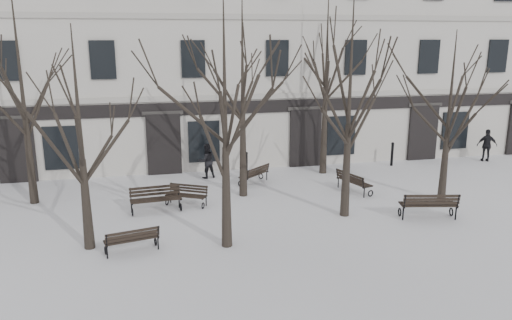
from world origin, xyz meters
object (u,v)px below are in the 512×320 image
object	(u,v)px
bench_1	(132,239)
bench_2	(429,204)
tree_1	(225,95)
tree_3	(451,97)
bench_3	(187,194)
tree_0	(78,113)
tree_2	(351,78)
bench_5	(353,181)
bench_4	(255,174)
bench_0	(156,198)

from	to	relation	value
bench_1	bench_2	size ratio (longest dim) A/B	0.81
tree_1	tree_3	distance (m)	9.50
bench_2	bench_3	distance (m)	9.05
tree_0	tree_2	size ratio (longest dim) A/B	0.84
tree_2	bench_1	distance (m)	9.01
bench_2	bench_3	world-z (taller)	bench_2
tree_2	bench_5	size ratio (longest dim) A/B	4.37
tree_2	bench_3	distance (m)	7.61
tree_1	bench_2	world-z (taller)	tree_1
bench_3	bench_4	xyz separation A→B (m)	(3.21, 2.30, 0.01)
tree_1	bench_2	size ratio (longest dim) A/B	3.62
bench_0	bench_5	world-z (taller)	bench_0
tree_1	bench_0	xyz separation A→B (m)	(-2.11, 3.73, -4.23)
bench_1	bench_5	size ratio (longest dim) A/B	0.92
bench_0	bench_3	world-z (taller)	bench_0
tree_2	bench_0	distance (m)	8.37
tree_1	bench_1	bearing A→B (deg)	177.77
tree_0	tree_3	world-z (taller)	tree_0
bench_1	tree_1	bearing A→B (deg)	164.37
tree_0	tree_2	distance (m)	8.98
tree_2	bench_3	world-z (taller)	tree_2
bench_1	bench_2	xyz separation A→B (m)	(10.39, 0.70, 0.10)
bench_3	bench_5	xyz separation A→B (m)	(7.00, 0.18, 0.04)
tree_2	bench_3	size ratio (longest dim) A/B	4.86
bench_4	tree_0	bearing A→B (deg)	-0.30
tree_0	bench_1	world-z (taller)	tree_0
bench_3	tree_3	bearing A→B (deg)	19.47
bench_0	bench_1	bearing A→B (deg)	-108.00
bench_4	bench_3	bearing A→B (deg)	-5.99
tree_2	tree_3	distance (m)	4.60
bench_0	bench_2	distance (m)	10.03
bench_3	bench_4	size ratio (longest dim) A/B	1.04
tree_2	tree_3	world-z (taller)	tree_2
tree_2	bench_1	size ratio (longest dim) A/B	4.73
bench_0	bench_3	xyz separation A→B (m)	(1.20, 0.46, -0.08)
bench_2	tree_2	bearing A→B (deg)	-7.65
bench_1	bench_3	world-z (taller)	bench_1
tree_3	bench_3	size ratio (longest dim) A/B	4.03
tree_2	bench_3	xyz separation A→B (m)	(-5.58, 2.38, -4.60)
bench_5	bench_0	bearing A→B (deg)	77.06
tree_3	bench_4	bearing A→B (deg)	150.19
tree_2	bench_5	distance (m)	5.41
tree_0	tree_3	bearing A→B (deg)	7.73
tree_3	bench_0	xyz separation A→B (m)	(-11.24, 1.16, -3.65)
bench_3	bench_5	world-z (taller)	bench_5
tree_0	bench_1	distance (m)	4.07
tree_2	bench_4	distance (m)	6.97
tree_3	bench_1	size ratio (longest dim) A/B	3.92
bench_0	bench_2	xyz separation A→B (m)	(9.60, -2.91, 0.03)
tree_0	bench_0	distance (m)	5.21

